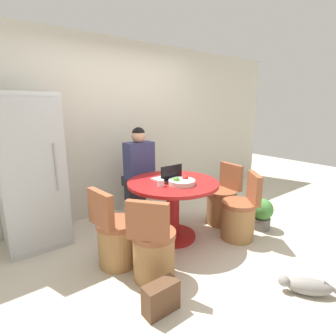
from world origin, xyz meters
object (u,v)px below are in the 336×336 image
(chair_near_right_corner, at_px, (240,216))
(chair_left_side, at_px, (116,239))
(chair_near_left_corner, at_px, (153,251))
(person_seated, at_px, (138,170))
(potted_plant, at_px, (262,213))
(laptop, at_px, (168,177))
(cat, at_px, (307,286))
(dining_table, at_px, (173,199))
(fruit_bowl, at_px, (182,182))
(refrigerator, at_px, (30,172))
(handbag, at_px, (161,298))
(chair_right_side, at_px, (222,203))

(chair_near_right_corner, bearing_deg, chair_left_side, -67.73)
(chair_near_left_corner, xyz_separation_m, person_seated, (0.63, 1.30, 0.45))
(potted_plant, bearing_deg, laptop, 150.04)
(laptop, xyz_separation_m, cat, (0.30, -1.64, -0.71))
(dining_table, xyz_separation_m, fruit_bowl, (0.00, -0.15, 0.26))
(person_seated, xyz_separation_m, cat, (0.32, -2.32, -0.67))
(chair_left_side, height_order, potted_plant, chair_left_side)
(refrigerator, relative_size, person_seated, 1.32)
(refrigerator, height_order, dining_table, refrigerator)
(potted_plant, bearing_deg, chair_left_side, 166.50)
(handbag, bearing_deg, refrigerator, 106.14)
(dining_table, relative_size, handbag, 3.71)
(chair_near_left_corner, bearing_deg, refrigerator, -11.15)
(dining_table, bearing_deg, laptop, 95.04)
(dining_table, distance_m, chair_near_right_corner, 0.87)
(dining_table, bearing_deg, chair_near_left_corner, -141.99)
(chair_near_right_corner, height_order, laptop, laptop)
(person_seated, xyz_separation_m, laptop, (0.02, -0.68, 0.04))
(chair_near_right_corner, bearing_deg, fruit_bowl, -80.91)
(refrigerator, bearing_deg, person_seated, -5.83)
(dining_table, height_order, handbag, dining_table)
(chair_right_side, distance_m, handbag, 1.89)
(fruit_bowl, height_order, cat, fruit_bowl)
(laptop, xyz_separation_m, potted_plant, (1.12, -0.65, -0.56))
(refrigerator, distance_m, fruit_bowl, 1.76)
(laptop, bearing_deg, handbag, 49.76)
(chair_near_left_corner, relative_size, chair_left_side, 1.00)
(person_seated, relative_size, handbag, 4.53)
(person_seated, height_order, potted_plant, person_seated)
(dining_table, distance_m, laptop, 0.29)
(laptop, bearing_deg, fruit_bowl, 92.91)
(fruit_bowl, relative_size, handbag, 1.05)
(refrigerator, height_order, cat, refrigerator)
(chair_near_left_corner, xyz_separation_m, chair_right_side, (1.49, 0.43, 0.00))
(dining_table, relative_size, fruit_bowl, 3.54)
(cat, bearing_deg, dining_table, -29.57)
(refrigerator, xyz_separation_m, chair_left_side, (0.55, -1.00, -0.60))
(person_seated, bearing_deg, chair_left_side, 46.87)
(fruit_bowl, distance_m, cat, 1.58)
(dining_table, xyz_separation_m, chair_right_side, (0.83, -0.08, -0.22))
(handbag, bearing_deg, chair_near_left_corner, 63.10)
(cat, bearing_deg, chair_right_side, -60.58)
(chair_near_right_corner, height_order, cat, chair_near_right_corner)
(fruit_bowl, bearing_deg, chair_left_side, 175.05)
(handbag, bearing_deg, fruit_bowl, 41.08)
(dining_table, xyz_separation_m, laptop, (-0.01, 0.10, 0.27))
(chair_near_right_corner, height_order, handbag, chair_near_right_corner)
(refrigerator, relative_size, cat, 4.24)
(chair_near_left_corner, distance_m, chair_left_side, 0.47)
(person_seated, bearing_deg, laptop, 91.34)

